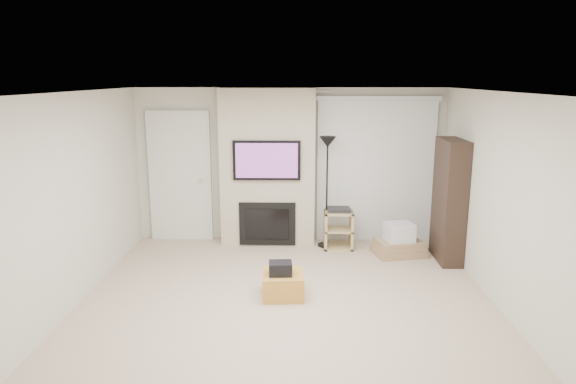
{
  "coord_description": "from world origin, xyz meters",
  "views": [
    {
      "loc": [
        0.12,
        -5.53,
        2.67
      ],
      "look_at": [
        0.0,
        1.2,
        1.15
      ],
      "focal_mm": 32.0,
      "sensor_mm": 36.0,
      "label": 1
    }
  ],
  "objects_px": {
    "ottoman": "(283,285)",
    "box_stack": "(399,243)",
    "floor_lamp": "(327,161)",
    "bookshelf": "(449,201)",
    "av_stand": "(338,227)"
  },
  "relations": [
    {
      "from": "floor_lamp",
      "to": "av_stand",
      "type": "distance_m",
      "value": 1.07
    },
    {
      "from": "bookshelf",
      "to": "floor_lamp",
      "type": "bearing_deg",
      "value": 161.12
    },
    {
      "from": "ottoman",
      "to": "bookshelf",
      "type": "bearing_deg",
      "value": 29.52
    },
    {
      "from": "floor_lamp",
      "to": "av_stand",
      "type": "relative_size",
      "value": 2.68
    },
    {
      "from": "av_stand",
      "to": "bookshelf",
      "type": "height_order",
      "value": "bookshelf"
    },
    {
      "from": "ottoman",
      "to": "box_stack",
      "type": "bearing_deg",
      "value": 42.15
    },
    {
      "from": "ottoman",
      "to": "floor_lamp",
      "type": "xyz_separation_m",
      "value": [
        0.64,
        1.95,
        1.24
      ]
    },
    {
      "from": "box_stack",
      "to": "bookshelf",
      "type": "distance_m",
      "value": 0.99
    },
    {
      "from": "floor_lamp",
      "to": "bookshelf",
      "type": "relative_size",
      "value": 0.98
    },
    {
      "from": "ottoman",
      "to": "av_stand",
      "type": "bearing_deg",
      "value": 65.96
    },
    {
      "from": "box_stack",
      "to": "floor_lamp",
      "type": "bearing_deg",
      "value": 160.55
    },
    {
      "from": "floor_lamp",
      "to": "av_stand",
      "type": "bearing_deg",
      "value": -26.46
    },
    {
      "from": "ottoman",
      "to": "floor_lamp",
      "type": "distance_m",
      "value": 2.4
    },
    {
      "from": "ottoman",
      "to": "box_stack",
      "type": "height_order",
      "value": "box_stack"
    },
    {
      "from": "box_stack",
      "to": "bookshelf",
      "type": "relative_size",
      "value": 0.46
    }
  ]
}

